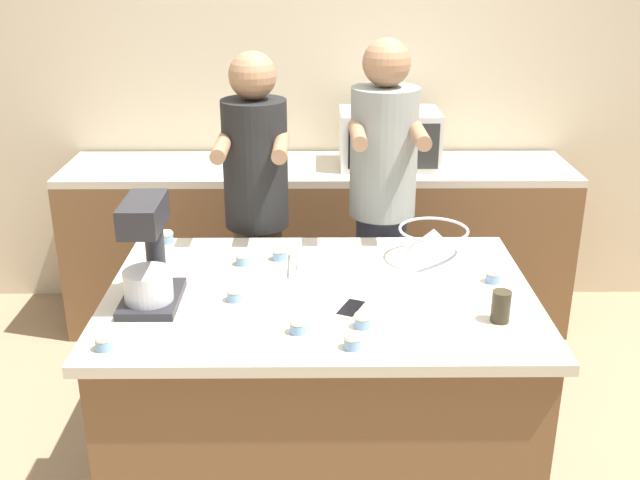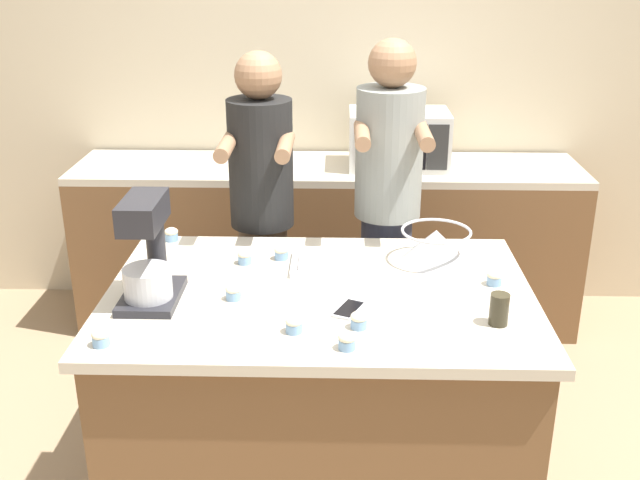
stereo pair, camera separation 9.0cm
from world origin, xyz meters
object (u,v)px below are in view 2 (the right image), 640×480
person_right (387,217)px  drinking_glass (499,309)px  cupcake_0 (494,277)px  cupcake_1 (101,337)px  stand_mixer (148,256)px  cupcake_5 (233,292)px  cupcake_7 (294,324)px  baking_tray (336,262)px  cupcake_6 (171,234)px  cupcake_3 (281,252)px  cupcake_8 (347,340)px  mixing_bowl (436,245)px  cupcake_2 (359,320)px  microwave_oven (399,139)px  cupcake_4 (245,257)px  cell_phone (349,309)px  person_left (262,221)px

person_right → drinking_glass: bearing=-71.6°
cupcake_0 → cupcake_1: same height
stand_mixer → cupcake_0: 1.27m
cupcake_5 → cupcake_7: size_ratio=1.00×
baking_tray → cupcake_5: (-0.37, -0.30, 0.01)m
person_right → cupcake_6: bearing=-166.0°
cupcake_5 → cupcake_3: bearing=68.9°
cupcake_7 → cupcake_8: bearing=-30.8°
mixing_bowl → cupcake_1: mixing_bowl is taller
mixing_bowl → cupcake_2: 0.66m
cupcake_2 → microwave_oven: bearing=82.0°
cupcake_3 → cupcake_7: 0.62m
cupcake_0 → cupcake_4: size_ratio=1.00×
mixing_bowl → cupcake_0: 0.30m
microwave_oven → cupcake_7: microwave_oven is taller
cell_phone → cupcake_8: size_ratio=2.73×
drinking_glass → cupcake_3: bearing=145.2°
cell_phone → cupcake_2: cupcake_2 is taller
cupcake_4 → cupcake_1: bearing=-119.5°
mixing_bowl → cupcake_6: bearing=170.0°
mixing_bowl → cupcake_4: 0.77m
cupcake_5 → cupcake_8: 0.53m
cell_phone → cupcake_8: (-0.01, -0.26, 0.02)m
stand_mixer → microwave_oven: 1.88m
cupcake_3 → cupcake_6: (-0.49, 0.19, 0.00)m
baking_tray → person_left: bearing=124.8°
baking_tray → cupcake_3: bearing=162.6°
stand_mixer → baking_tray: (0.66, 0.32, -0.15)m
drinking_glass → cupcake_3: (-0.77, 0.54, -0.03)m
cell_phone → cupcake_2: 0.13m
drinking_glass → cupcake_0: bearing=81.7°
cupcake_0 → cupcake_2: 0.62m
baking_tray → cupcake_2: cupcake_2 is taller
person_right → cupcake_0: 0.74m
person_left → mixing_bowl: person_left is taller
cupcake_1 → cupcake_5: 0.51m
baking_tray → cupcake_4: (-0.37, 0.02, 0.01)m
cupcake_1 → cupcake_0: bearing=20.3°
cupcake_6 → cupcake_4: bearing=-34.6°
baking_tray → cupcake_3: size_ratio=6.06×
cupcake_5 → cupcake_7: 0.33m
cupcake_4 → cupcake_7: bearing=-67.7°
cupcake_6 → cupcake_8: bearing=-50.4°
cell_phone → cupcake_0: cupcake_0 is taller
cell_phone → cupcake_0: 0.59m
stand_mixer → cell_phone: stand_mixer is taller
mixing_bowl → cupcake_5: (-0.76, -0.37, -0.04)m
cupcake_1 → cupcake_2: (0.82, 0.14, 0.00)m
mixing_bowl → cupcake_6: 1.13m
microwave_oven → drinking_glass: size_ratio=4.85×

